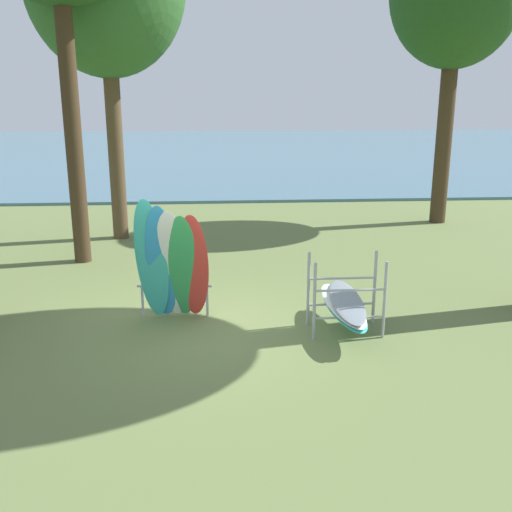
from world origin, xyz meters
name	(u,v)px	position (x,y,z in m)	size (l,w,h in m)	color
ground_plane	(193,328)	(0.00, 0.00, 0.00)	(80.00, 80.00, 0.00)	olive
lake_water	(207,151)	(0.00, 29.05, 0.05)	(80.00, 36.00, 0.10)	#477084
leaning_board_pile	(172,265)	(-0.32, 0.30, 1.00)	(1.28, 0.79, 2.17)	#38B2AD
board_storage_rack	(344,304)	(2.44, -0.29, 0.47)	(1.15, 2.13, 1.25)	#9EA0A5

